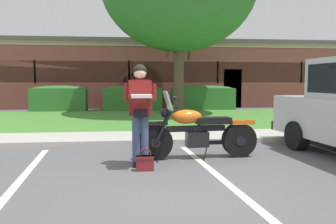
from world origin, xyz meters
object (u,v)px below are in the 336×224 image
(hedge_center_left, at_px, (133,98))
(brick_building, at_px, (129,75))
(hedge_center_right, at_px, (203,97))
(motorcycle, at_px, (202,132))
(rider_person, at_px, (140,106))
(handbag, at_px, (145,162))
(hedge_left, at_px, (59,98))

(hedge_center_left, xyz_separation_m, brick_building, (-0.16, 6.26, 1.21))
(hedge_center_right, xyz_separation_m, brick_building, (-3.61, 6.26, 1.21))
(motorcycle, bearing_deg, rider_person, -157.97)
(hedge_center_left, relative_size, brick_building, 0.10)
(motorcycle, bearing_deg, hedge_center_left, 96.79)
(motorcycle, distance_m, brick_building, 16.56)
(rider_person, xyz_separation_m, hedge_center_left, (-0.06, 10.65, -0.36))
(motorcycle, xyz_separation_m, hedge_center_right, (2.24, 10.19, 0.16))
(handbag, bearing_deg, hedge_center_right, 73.07)
(handbag, distance_m, hedge_center_right, 11.46)
(motorcycle, xyz_separation_m, brick_building, (-1.38, 16.45, 1.37))
(rider_person, height_order, hedge_center_left, rider_person)
(motorcycle, relative_size, hedge_center_left, 0.81)
(hedge_center_right, bearing_deg, hedge_left, -180.00)
(hedge_left, distance_m, hedge_center_right, 6.90)
(handbag, xyz_separation_m, brick_building, (-0.28, 17.21, 1.71))
(motorcycle, xyz_separation_m, hedge_left, (-4.66, 10.19, 0.16))
(rider_person, relative_size, brick_building, 0.06)
(hedge_center_left, bearing_deg, hedge_left, 180.00)
(rider_person, height_order, hedge_left, rider_person)
(brick_building, bearing_deg, motorcycle, -85.22)
(rider_person, bearing_deg, brick_building, 90.75)
(hedge_left, bearing_deg, hedge_center_right, 0.00)
(handbag, bearing_deg, hedge_center_left, 90.62)
(motorcycle, height_order, hedge_center_left, motorcycle)
(handbag, xyz_separation_m, hedge_center_left, (-0.12, 10.95, 0.51))
(motorcycle, relative_size, rider_person, 1.32)
(hedge_center_left, bearing_deg, handbag, -89.38)
(hedge_left, height_order, hedge_center_left, same)
(rider_person, distance_m, hedge_center_left, 10.66)
(motorcycle, relative_size, hedge_center_right, 0.73)
(hedge_center_right, bearing_deg, rider_person, -107.66)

